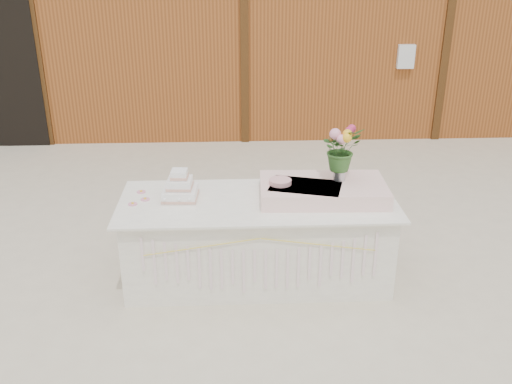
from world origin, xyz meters
TOP-DOWN VIEW (x-y plane):
  - ground at (0.00, 0.00)m, footprint 80.00×80.00m
  - barn at (-0.01, 5.99)m, footprint 12.60×4.60m
  - cake_table at (0.00, -0.00)m, footprint 2.40×1.00m
  - wedding_cake at (-0.67, 0.07)m, footprint 0.31×0.31m
  - pink_cake_stand at (0.20, 0.03)m, footprint 0.25×0.25m
  - satin_runner at (0.57, 0.04)m, footprint 1.11×0.67m
  - flower_vase at (0.72, 0.10)m, footprint 0.10×0.10m
  - bouquet at (0.72, 0.10)m, footprint 0.45×0.43m
  - loose_flowers at (-1.00, 0.10)m, footprint 0.27×0.41m

SIDE VIEW (x-z plane):
  - ground at x=0.00m, z-range 0.00..0.00m
  - cake_table at x=0.00m, z-range 0.00..0.77m
  - loose_flowers at x=-1.00m, z-range 0.77..0.79m
  - satin_runner at x=0.57m, z-range 0.77..0.91m
  - wedding_cake at x=-0.67m, z-range 0.73..0.99m
  - pink_cake_stand at x=0.20m, z-range 0.78..0.96m
  - flower_vase at x=0.72m, z-range 0.91..1.05m
  - bouquet at x=0.72m, z-range 1.05..1.43m
  - barn at x=-0.01m, z-range 0.03..3.33m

